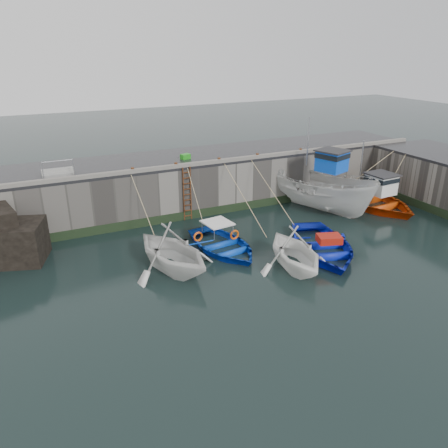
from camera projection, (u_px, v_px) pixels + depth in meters
name	position (u px, v px, depth m)	size (l,w,h in m)	color
ground	(317.00, 290.00, 18.45)	(120.00, 120.00, 0.00)	black
quay_back	(202.00, 180.00, 28.32)	(30.00, 5.00, 3.00)	slate
road_back	(201.00, 156.00, 27.73)	(30.00, 5.00, 0.16)	black
kerb_back	(217.00, 161.00, 25.69)	(30.00, 0.30, 0.20)	slate
algae_back	(218.00, 210.00, 26.68)	(30.00, 0.08, 0.50)	black
ladder	(187.00, 194.00, 25.33)	(0.51, 0.08, 3.20)	#3F1E0F
boat_near_white	(173.00, 269.00, 20.18)	(4.17, 4.83, 2.55)	silver
boat_near_white_rope	(148.00, 237.00, 23.56)	(0.04, 4.05, 3.10)	tan
boat_near_blue	(223.00, 250.00, 22.11)	(3.53, 4.94, 1.02)	blue
boat_near_blue_rope	(196.00, 225.00, 25.12)	(0.04, 3.42, 3.10)	tan
boat_near_blacktrim	(294.00, 267.00, 20.37)	(3.74, 4.34, 2.28)	white
boat_near_blacktrim_rope	(242.00, 228.00, 24.69)	(0.04, 5.94, 3.10)	tan
boat_near_navy	(322.00, 252.00, 21.89)	(4.07, 5.70, 1.18)	#0C20BF
boat_near_navy_rope	(272.00, 220.00, 25.89)	(0.04, 5.25, 3.10)	tan
boat_far_white	(321.00, 190.00, 27.13)	(5.21, 8.12, 5.94)	silver
boat_far_orange	(372.00, 200.00, 27.95)	(5.08, 6.84, 4.36)	#D6450B
fish_crate	(185.00, 157.00, 26.60)	(0.56, 0.35, 0.30)	#219A1C
railing	(58.00, 172.00, 23.10)	(1.60, 1.05, 1.00)	#A5A8AD
bollard_a	(133.00, 170.00, 23.78)	(0.18, 0.18, 0.28)	#3F1E0F
bollard_b	(176.00, 165.00, 24.77)	(0.18, 0.18, 0.28)	#3F1E0F
bollard_c	(219.00, 160.00, 25.84)	(0.18, 0.18, 0.28)	#3F1E0F
bollard_d	(257.00, 156.00, 26.87)	(0.18, 0.18, 0.28)	#3F1E0F
bollard_e	(301.00, 151.00, 28.14)	(0.18, 0.18, 0.28)	#3F1E0F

